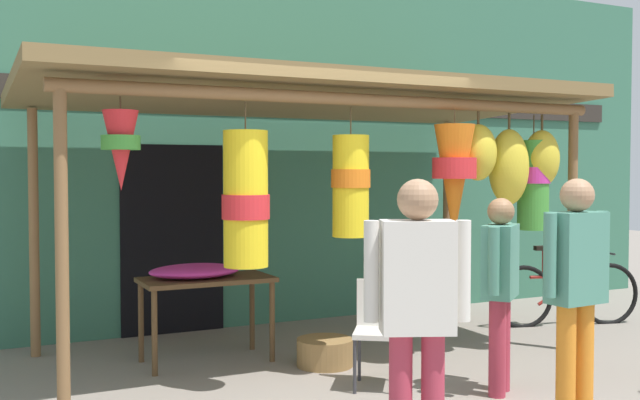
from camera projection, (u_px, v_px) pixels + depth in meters
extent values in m
plane|color=gray|center=(333.00, 392.00, 5.76)|extent=(30.00, 30.00, 0.00)
cube|color=#387056|center=(219.00, 142.00, 8.15)|extent=(12.47, 0.25, 4.08)
cube|color=#2D2823|center=(223.00, 96.00, 8.00)|extent=(11.23, 0.04, 0.24)
cube|color=black|center=(173.00, 239.00, 7.83)|extent=(1.10, 0.03, 2.00)
cylinder|color=brown|center=(62.00, 255.00, 5.02)|extent=(0.09, 0.09, 2.30)
cylinder|color=brown|center=(572.00, 231.00, 7.07)|extent=(0.09, 0.09, 2.30)
cylinder|color=brown|center=(34.00, 233.00, 6.83)|extent=(0.09, 0.09, 2.30)
cylinder|color=brown|center=(447.00, 219.00, 8.88)|extent=(0.09, 0.09, 2.30)
cylinder|color=brown|center=(361.00, 100.00, 6.00)|extent=(4.85, 0.10, 0.10)
cylinder|color=brown|center=(267.00, 102.00, 7.81)|extent=(4.85, 0.10, 0.10)
cube|color=olive|center=(308.00, 96.00, 6.90)|extent=(5.15, 2.52, 0.23)
cylinder|color=brown|center=(120.00, 103.00, 5.25)|extent=(0.01, 0.01, 0.10)
cone|color=red|center=(121.00, 151.00, 5.26)|extent=(0.26, 0.26, 0.57)
cylinder|color=green|center=(121.00, 143.00, 5.26)|extent=(0.28, 0.28, 0.10)
cylinder|color=brown|center=(245.00, 116.00, 5.66)|extent=(0.01, 0.01, 0.22)
cylinder|color=yellow|center=(246.00, 199.00, 5.68)|extent=(0.34, 0.34, 1.05)
cylinder|color=red|center=(246.00, 207.00, 5.68)|extent=(0.37, 0.37, 0.19)
cylinder|color=brown|center=(351.00, 121.00, 6.06)|extent=(0.01, 0.01, 0.23)
cylinder|color=yellow|center=(351.00, 186.00, 6.08)|extent=(0.30, 0.30, 0.84)
cylinder|color=orange|center=(351.00, 178.00, 6.08)|extent=(0.32, 0.32, 0.15)
cylinder|color=brown|center=(455.00, 117.00, 6.36)|extent=(0.01, 0.01, 0.13)
cone|color=orange|center=(454.00, 183.00, 6.38)|extent=(0.35, 0.35, 1.00)
cylinder|color=red|center=(454.00, 168.00, 6.38)|extent=(0.38, 0.38, 0.18)
cylinder|color=brown|center=(534.00, 128.00, 6.94)|extent=(0.01, 0.01, 0.24)
cylinder|color=green|center=(533.00, 185.00, 6.96)|extent=(0.29, 0.29, 0.84)
cylinder|color=#D13399|center=(533.00, 175.00, 6.96)|extent=(0.31, 0.31, 0.15)
cylinder|color=#4C3D23|center=(542.00, 122.00, 6.92)|extent=(0.02, 0.02, 0.15)
ellipsoid|color=yellow|center=(542.00, 158.00, 6.93)|extent=(0.35, 0.30, 0.53)
cylinder|color=#4C3D23|center=(509.00, 121.00, 6.74)|extent=(0.02, 0.02, 0.15)
ellipsoid|color=yellow|center=(509.00, 167.00, 6.75)|extent=(0.39, 0.33, 0.69)
cylinder|color=#4C3D23|center=(478.00, 118.00, 6.55)|extent=(0.02, 0.02, 0.11)
ellipsoid|color=yellow|center=(478.00, 152.00, 6.57)|extent=(0.35, 0.30, 0.50)
cube|color=brown|center=(206.00, 280.00, 6.65)|extent=(1.17, 0.61, 0.04)
cylinder|color=brown|center=(155.00, 333.00, 6.20)|extent=(0.05, 0.05, 0.72)
cylinder|color=brown|center=(272.00, 322.00, 6.67)|extent=(0.05, 0.05, 0.72)
cylinder|color=brown|center=(141.00, 322.00, 6.66)|extent=(0.05, 0.05, 0.72)
cylinder|color=brown|center=(252.00, 312.00, 7.13)|extent=(0.05, 0.05, 0.72)
ellipsoid|color=#D13399|center=(195.00, 271.00, 6.64)|extent=(0.82, 0.57, 0.12)
ellipsoid|color=pink|center=(210.00, 270.00, 6.64)|extent=(0.37, 0.29, 0.09)
cube|color=beige|center=(380.00, 333.00, 5.86)|extent=(0.56, 0.56, 0.04)
cube|color=beige|center=(381.00, 304.00, 6.03)|extent=(0.35, 0.26, 0.40)
cylinder|color=#333338|center=(355.00, 365.00, 5.71)|extent=(0.03, 0.03, 0.44)
cylinder|color=#333338|center=(402.00, 367.00, 5.66)|extent=(0.03, 0.03, 0.44)
cylinder|color=#333338|center=(359.00, 354.00, 6.07)|extent=(0.03, 0.03, 0.44)
cylinder|color=#333338|center=(403.00, 356.00, 6.02)|extent=(0.03, 0.03, 0.44)
cylinder|color=olive|center=(325.00, 352.00, 6.54)|extent=(0.50, 0.50, 0.24)
torus|color=black|center=(609.00, 294.00, 8.34)|extent=(0.70, 0.24, 0.71)
torus|color=black|center=(523.00, 297.00, 8.15)|extent=(0.70, 0.24, 0.71)
cylinder|color=maroon|center=(567.00, 276.00, 8.24)|extent=(0.86, 0.27, 0.04)
cylinder|color=maroon|center=(558.00, 292.00, 8.23)|extent=(0.49, 0.17, 0.31)
cylinder|color=maroon|center=(543.00, 262.00, 8.18)|extent=(0.03, 0.03, 0.30)
cube|color=black|center=(543.00, 248.00, 8.18)|extent=(0.21, 0.13, 0.05)
cylinder|color=#262628|center=(603.00, 252.00, 8.31)|extent=(0.14, 0.43, 0.02)
cube|color=silver|center=(417.00, 277.00, 4.07)|extent=(0.45, 0.36, 0.62)
cylinder|color=silver|center=(463.00, 271.00, 4.09)|extent=(0.08, 0.08, 0.56)
cylinder|color=silver|center=(371.00, 271.00, 4.06)|extent=(0.08, 0.08, 0.56)
sphere|color=tan|center=(418.00, 200.00, 4.06)|extent=(0.23, 0.23, 0.23)
cylinder|color=orange|center=(566.00, 365.00, 4.99)|extent=(0.13, 0.13, 0.83)
cylinder|color=orange|center=(584.00, 362.00, 5.08)|extent=(0.13, 0.13, 0.83)
cube|color=#4C8E7A|center=(576.00, 258.00, 5.01)|extent=(0.42, 0.25, 0.62)
cylinder|color=#4C8E7A|center=(550.00, 255.00, 4.87)|extent=(0.08, 0.08, 0.56)
cylinder|color=#4C8E7A|center=(601.00, 251.00, 5.13)|extent=(0.08, 0.08, 0.56)
sphere|color=tan|center=(577.00, 195.00, 4.99)|extent=(0.23, 0.23, 0.23)
cylinder|color=#B23347|center=(497.00, 348.00, 5.63)|extent=(0.13, 0.13, 0.75)
cylinder|color=#B23347|center=(502.00, 343.00, 5.80)|extent=(0.13, 0.13, 0.75)
cube|color=#4C8E7A|center=(500.00, 261.00, 5.69)|extent=(0.45, 0.42, 0.56)
cylinder|color=#4C8E7A|center=(494.00, 261.00, 5.46)|extent=(0.08, 0.08, 0.51)
cylinder|color=#4C8E7A|center=(507.00, 254.00, 5.92)|extent=(0.08, 0.08, 0.51)
sphere|color=#9E704C|center=(501.00, 211.00, 5.68)|extent=(0.21, 0.21, 0.21)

